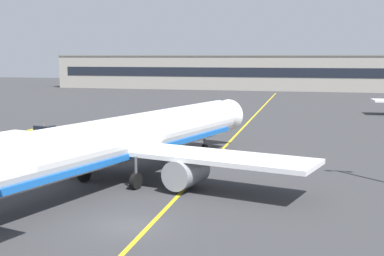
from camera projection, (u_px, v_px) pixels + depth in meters
ground_plane at (132, 226)px, 31.90m from camera, size 400.00×400.00×0.00m
taxiway_centreline at (226, 146)px, 60.65m from camera, size 6.59×179.90×0.01m
airliner_foreground at (123, 141)px, 43.15m from camera, size 32.19×40.92×11.65m
service_car_third at (44, 132)px, 66.09m from camera, size 4.49×2.76×1.79m
safety_cone_by_nose_gear at (179, 147)px, 58.14m from camera, size 0.44×0.44×0.55m
terminal_building at (299, 73)px, 159.23m from camera, size 155.78×12.40×10.70m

